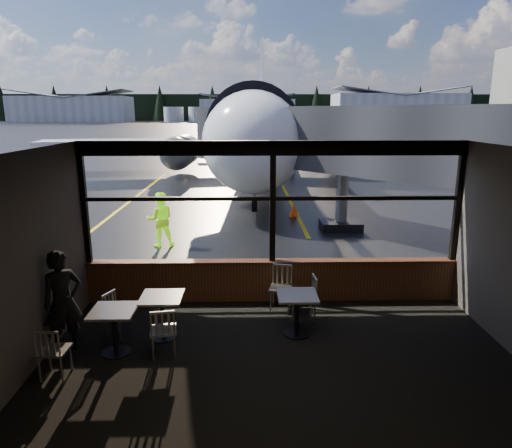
{
  "coord_description": "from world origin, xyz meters",
  "views": [
    {
      "loc": [
        -0.55,
        -9.43,
        4.07
      ],
      "look_at": [
        -0.33,
        1.0,
        1.5
      ],
      "focal_mm": 32.0,
      "sensor_mm": 36.0,
      "label": 1
    }
  ],
  "objects_px": {
    "cafe_table_left": "(115,332)",
    "chair_left_s": "(54,351)",
    "passenger": "(63,302)",
    "cone_nose": "(294,210)",
    "chair_near_n": "(281,289)",
    "ground_crew": "(160,219)",
    "chair_mid_w": "(118,315)",
    "chair_mid_s": "(163,331)",
    "jet_bridge": "(372,168)",
    "cafe_table_mid": "(163,317)",
    "airliner": "(259,90)",
    "chair_near_e": "(304,299)",
    "cafe_table_near": "(297,315)"
  },
  "relations": [
    {
      "from": "cafe_table_left",
      "to": "chair_left_s",
      "type": "height_order",
      "value": "chair_left_s"
    },
    {
      "from": "cafe_table_near",
      "to": "passenger",
      "type": "bearing_deg",
      "value": -173.0
    },
    {
      "from": "chair_near_e",
      "to": "passenger",
      "type": "xyz_separation_m",
      "value": [
        -4.28,
        -1.08,
        0.44
      ]
    },
    {
      "from": "chair_left_s",
      "to": "airliner",
      "type": "bearing_deg",
      "value": 83.36
    },
    {
      "from": "cafe_table_near",
      "to": "chair_mid_s",
      "type": "height_order",
      "value": "chair_mid_s"
    },
    {
      "from": "chair_near_n",
      "to": "passenger",
      "type": "height_order",
      "value": "passenger"
    },
    {
      "from": "chair_near_n",
      "to": "chair_mid_s",
      "type": "relative_size",
      "value": 1.04
    },
    {
      "from": "chair_mid_w",
      "to": "chair_mid_s",
      "type": "bearing_deg",
      "value": 76.75
    },
    {
      "from": "chair_left_s",
      "to": "chair_mid_w",
      "type": "bearing_deg",
      "value": 66.65
    },
    {
      "from": "cafe_table_mid",
      "to": "passenger",
      "type": "height_order",
      "value": "passenger"
    },
    {
      "from": "chair_near_n",
      "to": "chair_left_s",
      "type": "distance_m",
      "value": 4.44
    },
    {
      "from": "chair_near_n",
      "to": "ground_crew",
      "type": "bearing_deg",
      "value": -42.88
    },
    {
      "from": "chair_near_e",
      "to": "chair_mid_s",
      "type": "relative_size",
      "value": 1.03
    },
    {
      "from": "airliner",
      "to": "chair_near_n",
      "type": "distance_m",
      "value": 22.38
    },
    {
      "from": "jet_bridge",
      "to": "cafe_table_mid",
      "type": "xyz_separation_m",
      "value": [
        -5.7,
        -7.19,
        -1.85
      ]
    },
    {
      "from": "airliner",
      "to": "cone_nose",
      "type": "xyz_separation_m",
      "value": [
        1.02,
        -13.0,
        -5.18
      ]
    },
    {
      "from": "passenger",
      "to": "cone_nose",
      "type": "distance_m",
      "value": 11.6
    },
    {
      "from": "chair_mid_s",
      "to": "chair_mid_w",
      "type": "height_order",
      "value": "chair_mid_s"
    },
    {
      "from": "cafe_table_near",
      "to": "chair_mid_w",
      "type": "distance_m",
      "value": 3.3
    },
    {
      "from": "chair_near_n",
      "to": "cone_nose",
      "type": "xyz_separation_m",
      "value": [
        1.17,
        8.83,
        -0.21
      ]
    },
    {
      "from": "chair_near_n",
      "to": "chair_mid_w",
      "type": "relative_size",
      "value": 1.11
    },
    {
      "from": "airliner",
      "to": "chair_near_n",
      "type": "bearing_deg",
      "value": -87.89
    },
    {
      "from": "jet_bridge",
      "to": "cafe_table_near",
      "type": "relative_size",
      "value": 12.88
    },
    {
      "from": "jet_bridge",
      "to": "cafe_table_mid",
      "type": "height_order",
      "value": "jet_bridge"
    },
    {
      "from": "jet_bridge",
      "to": "passenger",
      "type": "bearing_deg",
      "value": -133.78
    },
    {
      "from": "chair_near_n",
      "to": "cone_nose",
      "type": "height_order",
      "value": "chair_near_n"
    },
    {
      "from": "cone_nose",
      "to": "chair_near_n",
      "type": "bearing_deg",
      "value": -97.56
    },
    {
      "from": "cafe_table_mid",
      "to": "cafe_table_near",
      "type": "bearing_deg",
      "value": 1.71
    },
    {
      "from": "cafe_table_left",
      "to": "chair_mid_w",
      "type": "bearing_deg",
      "value": 100.06
    },
    {
      "from": "cafe_table_near",
      "to": "chair_mid_s",
      "type": "bearing_deg",
      "value": -163.53
    },
    {
      "from": "cafe_table_mid",
      "to": "chair_mid_w",
      "type": "height_order",
      "value": "chair_mid_w"
    },
    {
      "from": "airliner",
      "to": "passenger",
      "type": "height_order",
      "value": "airliner"
    },
    {
      "from": "chair_mid_s",
      "to": "ground_crew",
      "type": "distance_m",
      "value": 6.74
    },
    {
      "from": "chair_near_n",
      "to": "chair_mid_s",
      "type": "xyz_separation_m",
      "value": [
        -2.14,
        -1.8,
        -0.02
      ]
    },
    {
      "from": "airliner",
      "to": "chair_near_n",
      "type": "height_order",
      "value": "airliner"
    },
    {
      "from": "chair_near_n",
      "to": "chair_left_s",
      "type": "bearing_deg",
      "value": 45.2
    },
    {
      "from": "chair_mid_w",
      "to": "cafe_table_left",
      "type": "bearing_deg",
      "value": 33.03
    },
    {
      "from": "chair_near_e",
      "to": "passenger",
      "type": "relative_size",
      "value": 0.52
    },
    {
      "from": "cafe_table_mid",
      "to": "chair_left_s",
      "type": "height_order",
      "value": "chair_left_s"
    },
    {
      "from": "airliner",
      "to": "jet_bridge",
      "type": "bearing_deg",
      "value": -75.73
    },
    {
      "from": "cafe_table_near",
      "to": "cafe_table_left",
      "type": "height_order",
      "value": "cafe_table_left"
    },
    {
      "from": "chair_left_s",
      "to": "chair_near_n",
      "type": "bearing_deg",
      "value": 35.53
    },
    {
      "from": "cafe_table_near",
      "to": "cafe_table_mid",
      "type": "relative_size",
      "value": 0.98
    },
    {
      "from": "cafe_table_mid",
      "to": "cafe_table_left",
      "type": "xyz_separation_m",
      "value": [
        -0.72,
        -0.55,
        -0.0
      ]
    },
    {
      "from": "chair_mid_s",
      "to": "cafe_table_left",
      "type": "bearing_deg",
      "value": 165.24
    },
    {
      "from": "chair_near_e",
      "to": "chair_near_n",
      "type": "distance_m",
      "value": 0.68
    },
    {
      "from": "passenger",
      "to": "chair_mid_w",
      "type": "bearing_deg",
      "value": -7.01
    },
    {
      "from": "airliner",
      "to": "chair_mid_s",
      "type": "relative_size",
      "value": 39.05
    },
    {
      "from": "cafe_table_left",
      "to": "passenger",
      "type": "relative_size",
      "value": 0.45
    },
    {
      "from": "ground_crew",
      "to": "chair_near_n",
      "type": "bearing_deg",
      "value": 111.71
    }
  ]
}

